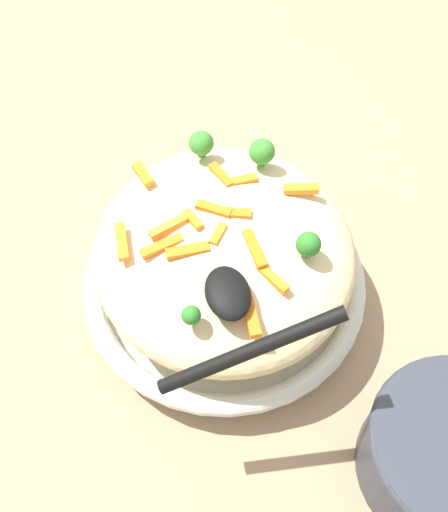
{
  "coord_description": "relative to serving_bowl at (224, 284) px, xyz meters",
  "views": [
    {
      "loc": [
        0.33,
        -0.08,
        0.59
      ],
      "look_at": [
        0.0,
        0.0,
        0.08
      ],
      "focal_mm": 41.07,
      "sensor_mm": 36.0,
      "label": 1
    }
  ],
  "objects": [
    {
      "name": "broccoli_floret_1",
      "position": [
        -0.07,
        0.06,
        0.12
      ],
      "size": [
        0.03,
        0.03,
        0.03
      ],
      "color": "#377928",
      "rests_on": "pasta_mound"
    },
    {
      "name": "broccoli_floret_3",
      "position": [
        0.09,
        -0.05,
        0.11
      ],
      "size": [
        0.02,
        0.02,
        0.02
      ],
      "color": "#296820",
      "rests_on": "pasta_mound"
    },
    {
      "name": "carrot_piece_14",
      "position": [
        0.08,
        -0.01,
        0.11
      ],
      "size": [
        0.01,
        0.03,
        0.01
      ],
      "primitive_type": "cube",
      "rotation": [
        0.0,
        0.0,
        4.89
      ],
      "color": "orange",
      "rests_on": "pasta_mound"
    },
    {
      "name": "serving_bowl",
      "position": [
        0.0,
        0.0,
        0.0
      ],
      "size": [
        0.31,
        0.31,
        0.05
      ],
      "color": "silver",
      "rests_on": "ground_plane"
    },
    {
      "name": "carrot_piece_12",
      "position": [
        -0.01,
        -0.05,
        0.11
      ],
      "size": [
        0.02,
        0.04,
        0.01
      ],
      "primitive_type": "cube",
      "rotation": [
        0.0,
        0.0,
        5.06
      ],
      "color": "orange",
      "rests_on": "pasta_mound"
    },
    {
      "name": "carrot_piece_7",
      "position": [
        -0.02,
        -0.01,
        0.11
      ],
      "size": [
        0.03,
        0.03,
        0.01
      ],
      "primitive_type": "cube",
      "rotation": [
        0.0,
        0.0,
        4.11
      ],
      "color": "orange",
      "rests_on": "pasta_mound"
    },
    {
      "name": "pasta_mound",
      "position": [
        0.0,
        0.0,
        0.07
      ],
      "size": [
        0.28,
        0.27,
        0.09
      ],
      "primitive_type": "ellipsoid",
      "color": "beige",
      "rests_on": "serving_bowl"
    },
    {
      "name": "carrot_piece_0",
      "position": [
        0.03,
        0.02,
        0.11
      ],
      "size": [
        0.04,
        0.01,
        0.01
      ],
      "primitive_type": "cube",
      "rotation": [
        0.0,
        0.0,
        0.09
      ],
      "color": "orange",
      "rests_on": "pasta_mound"
    },
    {
      "name": "broccoli_floret_0",
      "position": [
        0.05,
        0.07,
        0.12
      ],
      "size": [
        0.02,
        0.02,
        0.03
      ],
      "color": "#296820",
      "rests_on": "pasta_mound"
    },
    {
      "name": "carrot_piece_4",
      "position": [
        -0.06,
        0.01,
        0.11
      ],
      "size": [
        0.03,
        0.02,
        0.01
      ],
      "primitive_type": "cube",
      "rotation": [
        0.0,
        0.0,
        0.35
      ],
      "color": "orange",
      "rests_on": "pasta_mound"
    },
    {
      "name": "serving_spoon",
      "position": [
        0.1,
        -0.02,
        0.13
      ],
      "size": [
        0.11,
        0.15,
        0.08
      ],
      "color": "black",
      "rests_on": "pasta_mound"
    },
    {
      "name": "carrot_piece_15",
      "position": [
        -0.05,
        0.03,
        0.11
      ],
      "size": [
        0.01,
        0.03,
        0.01
      ],
      "primitive_type": "cube",
      "rotation": [
        0.0,
        0.0,
        4.74
      ],
      "color": "orange",
      "rests_on": "pasta_mound"
    },
    {
      "name": "carrot_piece_2",
      "position": [
        0.1,
        0.0,
        0.11
      ],
      "size": [
        0.04,
        0.01,
        0.01
      ],
      "primitive_type": "cube",
      "rotation": [
        0.0,
        0.0,
        6.24
      ],
      "color": "orange",
      "rests_on": "pasta_mound"
    },
    {
      "name": "carrot_piece_1",
      "position": [
        -0.01,
        0.02,
        0.11
      ],
      "size": [
        0.02,
        0.03,
        0.01
      ],
      "primitive_type": "cube",
      "rotation": [
        0.0,
        0.0,
        1.24
      ],
      "color": "orange",
      "rests_on": "pasta_mound"
    },
    {
      "name": "carrot_piece_9",
      "position": [
        -0.01,
        -0.1,
        0.11
      ],
      "size": [
        0.04,
        0.01,
        0.01
      ],
      "primitive_type": "cube",
      "rotation": [
        0.0,
        0.0,
        3.1
      ],
      "color": "orange",
      "rests_on": "pasta_mound"
    },
    {
      "name": "carrot_piece_13",
      "position": [
        0.07,
        0.03,
        0.11
      ],
      "size": [
        0.03,
        0.02,
        0.01
      ],
      "primitive_type": "cube",
      "rotation": [
        0.0,
        0.0,
        0.52
      ],
      "color": "orange",
      "rests_on": "pasta_mound"
    },
    {
      "name": "carrot_piece_10",
      "position": [
        -0.01,
        -0.03,
        0.11
      ],
      "size": [
        0.03,
        0.02,
        0.01
      ],
      "primitive_type": "cube",
      "rotation": [
        0.0,
        0.0,
        3.53
      ],
      "color": "orange",
      "rests_on": "pasta_mound"
    },
    {
      "name": "carrot_piece_3",
      "position": [
        0.02,
        -0.04,
        0.11
      ],
      "size": [
        0.01,
        0.04,
        0.01
      ],
      "primitive_type": "cube",
      "rotation": [
        0.0,
        0.0,
        1.55
      ],
      "color": "orange",
      "rests_on": "pasta_mound"
    },
    {
      "name": "carrot_piece_8",
      "position": [
        0.01,
        -0.06,
        0.11
      ],
      "size": [
        0.02,
        0.04,
        0.01
      ],
      "primitive_type": "cube",
      "rotation": [
        0.0,
        0.0,
        4.96
      ],
      "color": "orange",
      "rests_on": "pasta_mound"
    },
    {
      "name": "carrot_piece_6",
      "position": [
        0.01,
        -0.01,
        0.11
      ],
      "size": [
        0.02,
        0.02,
        0.01
      ],
      "primitive_type": "cube",
      "rotation": [
        0.0,
        0.0,
        2.47
      ],
      "color": "orange",
      "rests_on": "pasta_mound"
    },
    {
      "name": "carrot_piece_5",
      "position": [
        -0.03,
        0.09,
        0.11
      ],
      "size": [
        0.02,
        0.04,
        0.01
      ],
      "primitive_type": "cube",
      "rotation": [
        0.0,
        0.0,
        1.36
      ],
      "color": "orange",
      "rests_on": "pasta_mound"
    },
    {
      "name": "carrot_piece_11",
      "position": [
        -0.09,
        -0.07,
        0.11
      ],
      "size": [
        0.03,
        0.02,
        0.01
      ],
      "primitive_type": "cube",
      "rotation": [
        0.0,
        0.0,
        0.31
      ],
      "color": "orange",
      "rests_on": "pasta_mound"
    },
    {
      "name": "ground_plane",
      "position": [
        0.0,
        0.0,
        -0.03
      ],
      "size": [
        2.4,
        2.4,
        0.0
      ],
      "primitive_type": "plane",
      "color": "#9E7F60"
    },
    {
      "name": "broccoli_floret_2",
      "position": [
        -0.1,
        0.0,
        0.12
      ],
      "size": [
        0.03,
        0.03,
        0.03
      ],
      "color": "#377928",
      "rests_on": "pasta_mound"
    }
  ]
}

